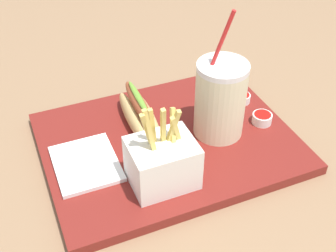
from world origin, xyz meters
TOP-DOWN VIEW (x-y plane):
  - ground_plane at (0.00, 0.00)m, footprint 2.40×2.40m
  - food_tray at (0.00, 0.00)m, footprint 0.46×0.35m
  - soda_cup at (-0.10, 0.02)m, footprint 0.09×0.09m
  - fries_basket at (0.05, 0.10)m, footprint 0.11×0.09m
  - hot_dog_1 at (0.03, -0.06)m, footprint 0.06×0.17m
  - ketchup_cup_1 at (-0.16, -0.09)m, footprint 0.03×0.03m
  - ketchup_cup_2 at (-0.19, 0.03)m, footprint 0.04×0.04m
  - ketchup_cup_3 at (-0.19, -0.05)m, footprint 0.03×0.03m
  - napkin_stack at (0.16, 0.01)m, footprint 0.11×0.13m

SIDE VIEW (x-z plane):
  - ground_plane at x=0.00m, z-range -0.02..0.00m
  - food_tray at x=0.00m, z-range 0.00..0.02m
  - napkin_stack at x=0.16m, z-range 0.02..0.03m
  - ketchup_cup_3 at x=-0.19m, z-range 0.02..0.04m
  - ketchup_cup_2 at x=-0.19m, z-range 0.02..0.04m
  - ketchup_cup_1 at x=-0.16m, z-range 0.02..0.04m
  - hot_dog_1 at x=0.03m, z-range 0.01..0.08m
  - fries_basket at x=0.05m, z-range -0.02..0.14m
  - soda_cup at x=-0.10m, z-range -0.03..0.22m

